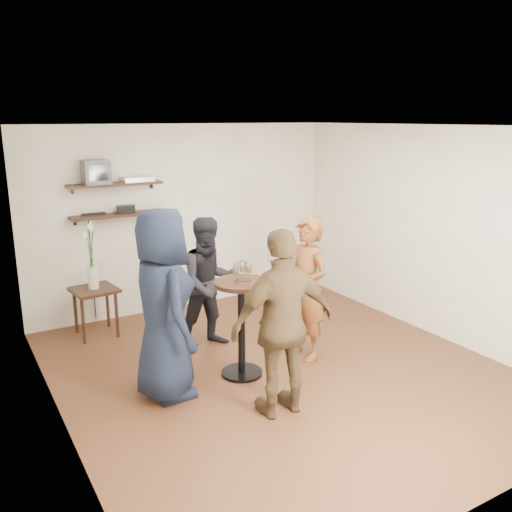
{
  "coord_description": "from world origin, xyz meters",
  "views": [
    {
      "loc": [
        -2.97,
        -4.53,
        2.68
      ],
      "look_at": [
        -0.07,
        0.4,
        1.21
      ],
      "focal_mm": 38.0,
      "sensor_mm": 36.0,
      "label": 1
    }
  ],
  "objects_px": {
    "dvd_deck": "(137,179)",
    "drinks_table": "(241,315)",
    "side_table": "(95,296)",
    "person_brown": "(283,324)",
    "person_navy": "(163,305)",
    "crt_monitor": "(96,172)",
    "person_plaid": "(307,289)",
    "person_dark": "(210,283)",
    "radio": "(126,209)"
  },
  "relations": [
    {
      "from": "dvd_deck",
      "to": "drinks_table",
      "type": "xyz_separation_m",
      "value": [
        0.31,
        -2.24,
        -1.23
      ]
    },
    {
      "from": "side_table",
      "to": "person_brown",
      "type": "height_order",
      "value": "person_brown"
    },
    {
      "from": "person_navy",
      "to": "person_brown",
      "type": "relative_size",
      "value": 1.07
    },
    {
      "from": "dvd_deck",
      "to": "side_table",
      "type": "bearing_deg",
      "value": -155.22
    },
    {
      "from": "crt_monitor",
      "to": "person_navy",
      "type": "distance_m",
      "value": 2.48
    },
    {
      "from": "dvd_deck",
      "to": "side_table",
      "type": "height_order",
      "value": "dvd_deck"
    },
    {
      "from": "crt_monitor",
      "to": "person_plaid",
      "type": "relative_size",
      "value": 0.2
    },
    {
      "from": "person_navy",
      "to": "person_dark",
      "type": "bearing_deg",
      "value": -46.44
    },
    {
      "from": "crt_monitor",
      "to": "dvd_deck",
      "type": "xyz_separation_m",
      "value": [
        0.53,
        0.0,
        -0.12
      ]
    },
    {
      "from": "person_brown",
      "to": "drinks_table",
      "type": "bearing_deg",
      "value": -90.0
    },
    {
      "from": "radio",
      "to": "side_table",
      "type": "xyz_separation_m",
      "value": [
        -0.57,
        -0.34,
        -1.0
      ]
    },
    {
      "from": "crt_monitor",
      "to": "person_dark",
      "type": "relative_size",
      "value": 0.2
    },
    {
      "from": "person_navy",
      "to": "radio",
      "type": "bearing_deg",
      "value": -9.06
    },
    {
      "from": "person_plaid",
      "to": "person_brown",
      "type": "bearing_deg",
      "value": -47.39
    },
    {
      "from": "dvd_deck",
      "to": "person_navy",
      "type": "relative_size",
      "value": 0.21
    },
    {
      "from": "side_table",
      "to": "radio",
      "type": "bearing_deg",
      "value": 31.19
    },
    {
      "from": "crt_monitor",
      "to": "person_navy",
      "type": "height_order",
      "value": "crt_monitor"
    },
    {
      "from": "crt_monitor",
      "to": "person_dark",
      "type": "height_order",
      "value": "crt_monitor"
    },
    {
      "from": "side_table",
      "to": "person_plaid",
      "type": "height_order",
      "value": "person_plaid"
    },
    {
      "from": "crt_monitor",
      "to": "dvd_deck",
      "type": "height_order",
      "value": "crt_monitor"
    },
    {
      "from": "person_plaid",
      "to": "radio",
      "type": "bearing_deg",
      "value": -150.75
    },
    {
      "from": "dvd_deck",
      "to": "side_table",
      "type": "xyz_separation_m",
      "value": [
        -0.75,
        -0.34,
        -1.38
      ]
    },
    {
      "from": "drinks_table",
      "to": "person_navy",
      "type": "distance_m",
      "value": 0.9
    },
    {
      "from": "crt_monitor",
      "to": "side_table",
      "type": "distance_m",
      "value": 1.56
    },
    {
      "from": "crt_monitor",
      "to": "person_brown",
      "type": "height_order",
      "value": "crt_monitor"
    },
    {
      "from": "dvd_deck",
      "to": "person_dark",
      "type": "xyz_separation_m",
      "value": [
        0.36,
        -1.38,
        -1.11
      ]
    },
    {
      "from": "crt_monitor",
      "to": "person_plaid",
      "type": "distance_m",
      "value": 3.03
    },
    {
      "from": "person_brown",
      "to": "crt_monitor",
      "type": "bearing_deg",
      "value": -72.7
    },
    {
      "from": "radio",
      "to": "drinks_table",
      "type": "height_order",
      "value": "radio"
    },
    {
      "from": "dvd_deck",
      "to": "person_dark",
      "type": "height_order",
      "value": "dvd_deck"
    },
    {
      "from": "side_table",
      "to": "person_navy",
      "type": "xyz_separation_m",
      "value": [
        0.2,
        -1.89,
        0.42
      ]
    },
    {
      "from": "side_table",
      "to": "person_plaid",
      "type": "distance_m",
      "value": 2.68
    },
    {
      "from": "person_dark",
      "to": "person_brown",
      "type": "bearing_deg",
      "value": -89.77
    },
    {
      "from": "person_plaid",
      "to": "person_dark",
      "type": "height_order",
      "value": "person_plaid"
    },
    {
      "from": "drinks_table",
      "to": "person_dark",
      "type": "height_order",
      "value": "person_dark"
    },
    {
      "from": "radio",
      "to": "person_plaid",
      "type": "relative_size",
      "value": 0.13
    },
    {
      "from": "dvd_deck",
      "to": "person_plaid",
      "type": "xyz_separation_m",
      "value": [
        1.16,
        -2.21,
        -1.08
      ]
    },
    {
      "from": "person_brown",
      "to": "person_navy",
      "type": "bearing_deg",
      "value": -43.79
    },
    {
      "from": "dvd_deck",
      "to": "person_brown",
      "type": "relative_size",
      "value": 0.23
    },
    {
      "from": "dvd_deck",
      "to": "person_plaid",
      "type": "distance_m",
      "value": 2.72
    },
    {
      "from": "drinks_table",
      "to": "person_plaid",
      "type": "bearing_deg",
      "value": 2.0
    },
    {
      "from": "radio",
      "to": "person_brown",
      "type": "height_order",
      "value": "person_brown"
    },
    {
      "from": "radio",
      "to": "person_navy",
      "type": "distance_m",
      "value": 2.33
    },
    {
      "from": "radio",
      "to": "person_dark",
      "type": "bearing_deg",
      "value": -68.94
    },
    {
      "from": "dvd_deck",
      "to": "radio",
      "type": "xyz_separation_m",
      "value": [
        -0.18,
        0.0,
        -0.38
      ]
    },
    {
      "from": "person_plaid",
      "to": "person_brown",
      "type": "height_order",
      "value": "person_brown"
    },
    {
      "from": "drinks_table",
      "to": "dvd_deck",
      "type": "bearing_deg",
      "value": 97.81
    },
    {
      "from": "side_table",
      "to": "drinks_table",
      "type": "distance_m",
      "value": 2.17
    },
    {
      "from": "dvd_deck",
      "to": "person_plaid",
      "type": "bearing_deg",
      "value": -62.25
    },
    {
      "from": "crt_monitor",
      "to": "radio",
      "type": "distance_m",
      "value": 0.61
    }
  ]
}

